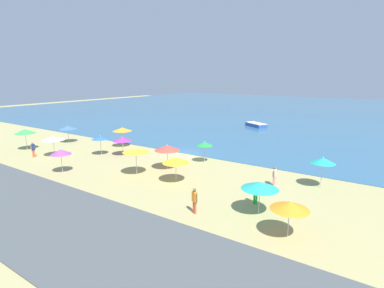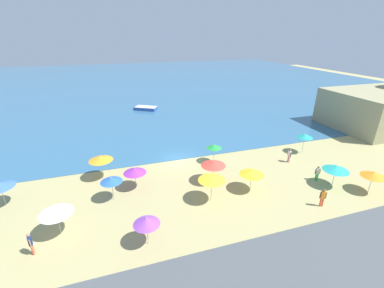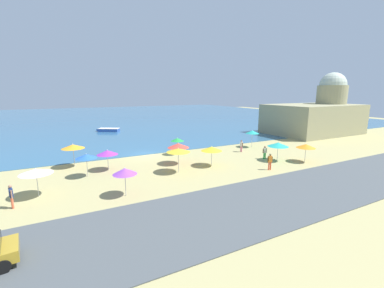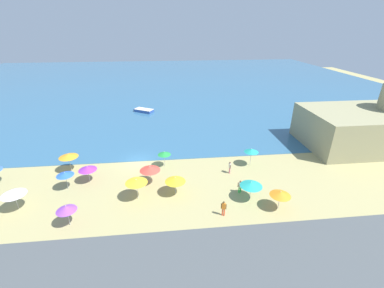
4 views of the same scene
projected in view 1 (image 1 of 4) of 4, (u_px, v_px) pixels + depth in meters
The scene contains 22 objects.
ground_plane at pixel (185, 154), 34.78m from camera, with size 160.00×160.00×0.00m, color tan.
sea at pixel (305, 110), 79.25m from camera, with size 150.00×110.00×0.05m, color #316185.
coastal_road at pixel (31, 209), 20.22m from camera, with size 80.00×8.00×0.06m, color #484E51.
beach_umbrella_0 at pixel (260, 185), 19.19m from camera, with size 2.42×2.42×2.26m.
beach_umbrella_1 at pixel (122, 139), 33.69m from camera, with size 2.16×2.16×2.21m.
beach_umbrella_2 at pixel (176, 160), 25.04m from camera, with size 2.31×2.31×2.25m.
beach_umbrella_3 at pixel (100, 138), 33.79m from camera, with size 1.94×1.94×2.29m.
beach_umbrella_4 at pixel (122, 129), 37.59m from camera, with size 2.38×2.38×2.58m.
beach_umbrella_5 at pixel (323, 161), 23.72m from camera, with size 1.93×1.93×2.56m.
beach_umbrella_6 at pixel (167, 148), 28.54m from camera, with size 2.43×2.43×2.45m.
beach_umbrella_7 at pixel (136, 150), 26.91m from camera, with size 2.40×2.40×2.55m.
beach_umbrella_8 at pixel (25, 131), 36.20m from camera, with size 2.38×2.38×2.64m.
beach_umbrella_9 at pixel (61, 152), 27.54m from camera, with size 1.88×1.88×2.31m.
beach_umbrella_10 at pixel (290, 206), 16.33m from camera, with size 2.15×2.15×2.19m.
beach_umbrella_11 at pixel (205, 144), 30.88m from camera, with size 1.73×1.73×2.25m.
beach_umbrella_12 at pixel (68, 128), 40.29m from camera, with size 2.35×2.35×2.33m.
beach_umbrella_13 at pixel (53, 138), 33.27m from camera, with size 2.41×2.41×2.32m.
bather_0 at pixel (195, 199), 19.42m from camera, with size 0.54×0.34×1.74m.
bather_1 at pixel (274, 175), 24.45m from camera, with size 0.23×0.57×1.63m.
bather_2 at pixel (256, 192), 20.89m from camera, with size 0.56×0.29×1.60m.
bather_3 at pixel (33, 149), 33.08m from camera, with size 0.30×0.56×1.73m.
skiff_nearshore at pixel (256, 125), 53.38m from camera, with size 4.56×3.68×0.65m.
Camera 1 is at (19.51, -27.47, 8.77)m, focal length 28.00 mm.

